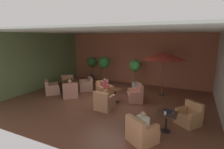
{
  "coord_description": "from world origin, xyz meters",
  "views": [
    {
      "loc": [
        3.86,
        -7.74,
        3.31
      ],
      "look_at": [
        0.0,
        0.42,
        1.36
      ],
      "focal_mm": 28.23,
      "sensor_mm": 36.0,
      "label": 1
    }
  ],
  "objects_px": {
    "cafe_table_front_left": "(166,117)",
    "armchair_front_left_east": "(189,117)",
    "armchair_mid_center_south": "(52,89)",
    "patio_umbrella_tall_red": "(164,56)",
    "armchair_front_left_north": "(141,133)",
    "open_laptop": "(168,112)",
    "armchair_mid_center_north": "(86,86)",
    "patron_by_window": "(143,122)",
    "armchair_front_right_east": "(136,95)",
    "armchair_front_right_north": "(104,103)",
    "potted_tree_mid_right": "(135,68)",
    "cafe_table_mid_center": "(69,83)",
    "patron_with_friend": "(70,85)",
    "potted_tree_left_corner": "(92,64)",
    "armchair_mid_center_east": "(68,83)",
    "armchair_mid_center_west": "(70,92)",
    "armchair_front_right_south": "(104,91)",
    "potted_tree_mid_left": "(104,64)",
    "cafe_table_front_right": "(115,93)",
    "iced_drink_cup": "(165,113)",
    "patron_blue_shirt": "(105,85)"
  },
  "relations": [
    {
      "from": "cafe_table_front_left",
      "to": "armchair_front_left_east",
      "type": "height_order",
      "value": "armchair_front_left_east"
    },
    {
      "from": "armchair_mid_center_south",
      "to": "patio_umbrella_tall_red",
      "type": "relative_size",
      "value": 0.44
    },
    {
      "from": "armchair_front_left_north",
      "to": "open_laptop",
      "type": "bearing_deg",
      "value": 56.44
    },
    {
      "from": "armchair_mid_center_north",
      "to": "patron_by_window",
      "type": "height_order",
      "value": "patron_by_window"
    },
    {
      "from": "armchair_front_right_east",
      "to": "patron_by_window",
      "type": "bearing_deg",
      "value": -68.64
    },
    {
      "from": "armchair_front_right_north",
      "to": "potted_tree_mid_right",
      "type": "distance_m",
      "value": 4.1
    },
    {
      "from": "open_laptop",
      "to": "cafe_table_mid_center",
      "type": "bearing_deg",
      "value": 160.07
    },
    {
      "from": "potted_tree_mid_right",
      "to": "patron_with_friend",
      "type": "height_order",
      "value": "potted_tree_mid_right"
    },
    {
      "from": "armchair_mid_center_south",
      "to": "potted_tree_left_corner",
      "type": "xyz_separation_m",
      "value": [
        0.36,
        3.94,
        0.96
      ]
    },
    {
      "from": "armchair_mid_center_east",
      "to": "cafe_table_mid_center",
      "type": "bearing_deg",
      "value": -46.15
    },
    {
      "from": "cafe_table_mid_center",
      "to": "open_laptop",
      "type": "relative_size",
      "value": 2.25
    },
    {
      "from": "patron_by_window",
      "to": "armchair_mid_center_west",
      "type": "bearing_deg",
      "value": 153.3
    },
    {
      "from": "armchair_front_left_north",
      "to": "open_laptop",
      "type": "relative_size",
      "value": 3.21
    },
    {
      "from": "cafe_table_front_left",
      "to": "patron_by_window",
      "type": "relative_size",
      "value": 1.16
    },
    {
      "from": "armchair_front_left_east",
      "to": "cafe_table_mid_center",
      "type": "xyz_separation_m",
      "value": [
        -6.75,
        1.29,
        0.25
      ]
    },
    {
      "from": "armchair_front_left_east",
      "to": "armchair_mid_center_north",
      "type": "distance_m",
      "value": 6.3
    },
    {
      "from": "armchair_front_right_south",
      "to": "armchair_mid_center_east",
      "type": "distance_m",
      "value": 3.05
    },
    {
      "from": "armchair_mid_center_east",
      "to": "potted_tree_mid_right",
      "type": "xyz_separation_m",
      "value": [
        4.03,
        1.81,
        1.01
      ]
    },
    {
      "from": "armchair_front_left_east",
      "to": "armchair_mid_center_south",
      "type": "height_order",
      "value": "armchair_front_left_east"
    },
    {
      "from": "cafe_table_front_left",
      "to": "potted_tree_mid_left",
      "type": "bearing_deg",
      "value": 137.58
    },
    {
      "from": "cafe_table_front_left",
      "to": "armchair_mid_center_east",
      "type": "relative_size",
      "value": 0.64
    },
    {
      "from": "armchair_mid_center_east",
      "to": "patio_umbrella_tall_red",
      "type": "bearing_deg",
      "value": 10.26
    },
    {
      "from": "armchair_front_right_south",
      "to": "patio_umbrella_tall_red",
      "type": "height_order",
      "value": "patio_umbrella_tall_red"
    },
    {
      "from": "open_laptop",
      "to": "potted_tree_mid_left",
      "type": "bearing_deg",
      "value": 137.93
    },
    {
      "from": "cafe_table_front_left",
      "to": "cafe_table_front_right",
      "type": "distance_m",
      "value": 3.39
    },
    {
      "from": "patron_by_window",
      "to": "open_laptop",
      "type": "bearing_deg",
      "value": 56.36
    },
    {
      "from": "cafe_table_mid_center",
      "to": "armchair_mid_center_south",
      "type": "height_order",
      "value": "armchair_mid_center_south"
    },
    {
      "from": "cafe_table_front_right",
      "to": "armchair_front_right_north",
      "type": "bearing_deg",
      "value": -93.04
    },
    {
      "from": "armchair_front_right_east",
      "to": "cafe_table_front_right",
      "type": "bearing_deg",
      "value": -150.96
    },
    {
      "from": "armchair_front_right_south",
      "to": "patron_by_window",
      "type": "height_order",
      "value": "patron_by_window"
    },
    {
      "from": "armchair_front_left_north",
      "to": "armchair_mid_center_north",
      "type": "relative_size",
      "value": 0.98
    },
    {
      "from": "armchair_mid_center_south",
      "to": "armchair_mid_center_west",
      "type": "bearing_deg",
      "value": -1.26
    },
    {
      "from": "potted_tree_mid_left",
      "to": "iced_drink_cup",
      "type": "bearing_deg",
      "value": -43.46
    },
    {
      "from": "armchair_mid_center_south",
      "to": "potted_tree_mid_left",
      "type": "distance_m",
      "value": 3.7
    },
    {
      "from": "potted_tree_mid_left",
      "to": "armchair_mid_center_north",
      "type": "bearing_deg",
      "value": -107.66
    },
    {
      "from": "armchair_front_left_north",
      "to": "armchair_mid_center_south",
      "type": "xyz_separation_m",
      "value": [
        -6.13,
        2.47,
        -0.01
      ]
    },
    {
      "from": "armchair_mid_center_north",
      "to": "armchair_front_left_north",
      "type": "bearing_deg",
      "value": -39.85
    },
    {
      "from": "armchair_front_right_south",
      "to": "potted_tree_mid_right",
      "type": "bearing_deg",
      "value": 66.37
    },
    {
      "from": "armchair_front_right_south",
      "to": "patron_with_friend",
      "type": "height_order",
      "value": "patron_with_friend"
    },
    {
      "from": "cafe_table_mid_center",
      "to": "potted_tree_left_corner",
      "type": "xyz_separation_m",
      "value": [
        -0.35,
        3.2,
        0.71
      ]
    },
    {
      "from": "patron_with_friend",
      "to": "open_laptop",
      "type": "height_order",
      "value": "patron_with_friend"
    },
    {
      "from": "armchair_mid_center_east",
      "to": "patron_by_window",
      "type": "bearing_deg",
      "value": -32.41
    },
    {
      "from": "armchair_mid_center_east",
      "to": "patron_with_friend",
      "type": "height_order",
      "value": "patron_with_friend"
    },
    {
      "from": "armchair_mid_center_west",
      "to": "potted_tree_left_corner",
      "type": "relative_size",
      "value": 0.62
    },
    {
      "from": "armchair_mid_center_east",
      "to": "patron_blue_shirt",
      "type": "distance_m",
      "value": 3.12
    },
    {
      "from": "patron_blue_shirt",
      "to": "patio_umbrella_tall_red",
      "type": "bearing_deg",
      "value": 29.52
    },
    {
      "from": "armchair_front_left_east",
      "to": "armchair_front_right_east",
      "type": "distance_m",
      "value": 2.99
    },
    {
      "from": "armchair_front_right_south",
      "to": "open_laptop",
      "type": "distance_m",
      "value": 4.51
    },
    {
      "from": "patron_by_window",
      "to": "armchair_mid_center_east",
      "type": "bearing_deg",
      "value": 147.59
    },
    {
      "from": "armchair_mid_center_south",
      "to": "open_laptop",
      "type": "distance_m",
      "value": 6.96
    }
  ]
}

